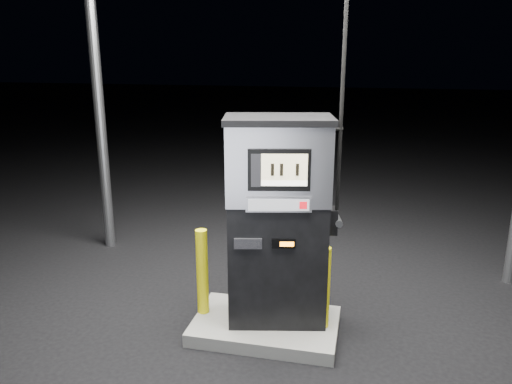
# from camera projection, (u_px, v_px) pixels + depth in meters

# --- Properties ---
(ground) EXTENTS (80.00, 80.00, 0.00)m
(ground) POSITION_uv_depth(u_px,v_px,m) (266.00, 332.00, 5.62)
(ground) COLOR black
(ground) RESTS_ON ground
(pump_island) EXTENTS (1.60, 1.00, 0.15)m
(pump_island) POSITION_uv_depth(u_px,v_px,m) (266.00, 326.00, 5.60)
(pump_island) COLOR slate
(pump_island) RESTS_ON ground
(fuel_dispenser) EXTENTS (1.31, 0.89, 4.70)m
(fuel_dispenser) POSITION_uv_depth(u_px,v_px,m) (278.00, 220.00, 5.33)
(fuel_dispenser) COLOR black
(fuel_dispenser) RESTS_ON pump_island
(bollard_left) EXTENTS (0.15, 0.15, 1.00)m
(bollard_left) POSITION_uv_depth(u_px,v_px,m) (202.00, 272.00, 5.63)
(bollard_left) COLOR #FFF00E
(bollard_left) RESTS_ON pump_island
(bollard_right) EXTENTS (0.14, 0.14, 0.92)m
(bollard_right) POSITION_uv_depth(u_px,v_px,m) (324.00, 288.00, 5.34)
(bollard_right) COLOR #FFF00E
(bollard_right) RESTS_ON pump_island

